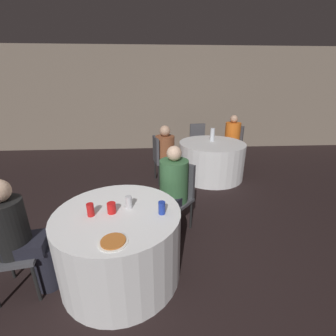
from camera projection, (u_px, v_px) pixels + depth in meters
ground_plane at (130, 267)px, 2.46m from camera, size 16.00×16.00×0.00m
wall_back at (143, 100)px, 6.36m from camera, size 16.00×0.06×2.80m
table_near at (120, 244)px, 2.27m from camera, size 1.22×1.22×0.74m
table_far at (211, 160)px, 4.68m from camera, size 1.34×1.34×0.74m
chair_near_northeast at (178, 191)px, 2.96m from camera, size 0.56×0.56×0.92m
chair_near_west at (1, 244)px, 1.99m from camera, size 0.46×0.46×0.92m
chair_far_west at (160, 156)px, 4.37m from camera, size 0.47×0.47×0.92m
chair_far_north at (198, 139)px, 5.62m from camera, size 0.43×0.43×0.92m
chair_far_northeast at (233, 141)px, 5.41m from camera, size 0.56×0.56×0.92m
person_green_jacket at (171, 191)px, 2.83m from camera, size 0.49×0.50×1.18m
person_orange_shirt at (231, 140)px, 5.27m from camera, size 0.48×0.49×1.19m
person_black_shirt at (22, 239)px, 2.02m from camera, size 0.49×0.34×1.16m
person_floral_shirt at (168, 153)px, 4.39m from camera, size 0.52×0.40×1.13m
pizza_plate_near at (113, 241)px, 1.73m from camera, size 0.23×0.23×0.02m
soda_can_red at (90, 210)px, 2.06m from camera, size 0.07×0.07×0.12m
soda_can_silver at (129, 202)px, 2.19m from camera, size 0.07×0.07×0.12m
soda_can_blue at (162, 208)px, 2.09m from camera, size 0.07×0.07×0.12m
cup_near at (112, 208)px, 2.11m from camera, size 0.08×0.08×0.10m
bottle_far at (212, 135)px, 4.64m from camera, size 0.09×0.09×0.27m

